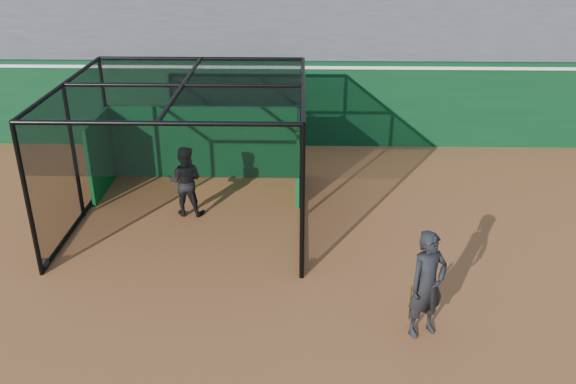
{
  "coord_description": "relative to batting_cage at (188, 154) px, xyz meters",
  "views": [
    {
      "loc": [
        1.36,
        -8.74,
        6.41
      ],
      "look_at": [
        1.13,
        2.0,
        1.4
      ],
      "focal_mm": 38.0,
      "sensor_mm": 36.0,
      "label": 1
    }
  ],
  "objects": [
    {
      "name": "batting_cage",
      "position": [
        0.0,
        0.0,
        0.0
      ],
      "size": [
        5.11,
        5.03,
        3.08
      ],
      "color": "black",
      "rests_on": "ground"
    },
    {
      "name": "batter",
      "position": [
        -0.13,
        0.16,
        -0.71
      ],
      "size": [
        0.83,
        0.67,
        1.64
      ],
      "primitive_type": "imported",
      "rotation": [
        0.0,
        0.0,
        3.08
      ],
      "color": "black",
      "rests_on": "ground"
    },
    {
      "name": "outfield_wall",
      "position": [
        1.1,
        4.87,
        -0.25
      ],
      "size": [
        50.0,
        0.5,
        2.5
      ],
      "color": "#093517",
      "rests_on": "ground"
    },
    {
      "name": "ground",
      "position": [
        1.1,
        -3.63,
        -1.53
      ],
      "size": [
        120.0,
        120.0,
        0.0
      ],
      "primitive_type": "plane",
      "color": "brown",
      "rests_on": "ground"
    },
    {
      "name": "on_deck_player",
      "position": [
        4.52,
        -4.1,
        -0.6
      ],
      "size": [
        0.81,
        0.71,
        1.87
      ],
      "color": "black",
      "rests_on": "ground"
    }
  ]
}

